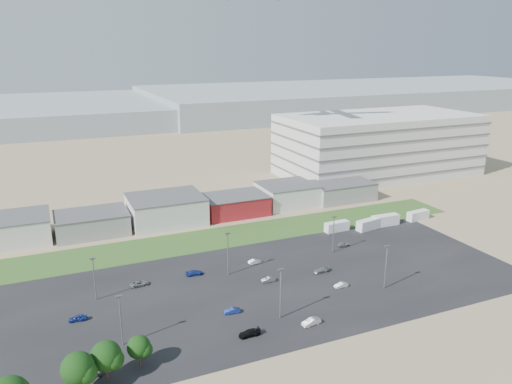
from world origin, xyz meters
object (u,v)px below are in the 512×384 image
parked_car_10 (90,373)px  parked_car_13 (311,322)px  parked_car_5 (78,318)px  parked_car_3 (249,333)px  parked_car_8 (343,244)px  box_trailer_a (337,226)px  parked_car_1 (341,285)px  parked_car_9 (139,284)px  parked_car_12 (321,270)px  parked_car_11 (255,261)px  parked_car_6 (194,273)px  parked_car_7 (268,280)px  parked_car_4 (232,311)px

parked_car_10 → parked_car_13: size_ratio=1.04×
parked_car_5 → parked_car_3: bearing=62.4°
parked_car_3 → parked_car_8: size_ratio=1.19×
parked_car_3 → parked_car_10: 28.58m
box_trailer_a → parked_car_1: 35.80m
parked_car_1 → parked_car_9: size_ratio=0.79×
box_trailer_a → parked_car_8: size_ratio=2.13×
parked_car_12 → parked_car_9: bearing=-103.3°
parked_car_11 → parked_car_10: bearing=122.2°
parked_car_8 → parked_car_11: (-26.28, -0.65, -0.04)m
parked_car_11 → parked_car_13: bearing=174.8°
parked_car_8 → parked_car_1: bearing=145.2°
parked_car_5 → parked_car_6: size_ratio=0.86×
parked_car_5 → parked_car_6: 28.97m
parked_car_1 → parked_car_12: size_ratio=0.84×
parked_car_12 → parked_car_10: bearing=-70.3°
parked_car_9 → parked_car_10: (-13.48, -29.18, 0.02)m
parked_car_11 → parked_car_5: bearing=101.2°
parked_car_7 → parked_car_8: 29.54m
parked_car_13 → parked_car_8: bearing=131.0°
parked_car_1 → parked_car_4: parked_car_4 is taller
parked_car_12 → parked_car_13: (-13.74, -19.57, 0.08)m
box_trailer_a → parked_car_10: 84.10m
parked_car_10 → parked_car_5: bearing=3.1°
box_trailer_a → parked_car_7: size_ratio=2.19×
parked_car_5 → parked_car_12: bearing=94.7°
box_trailer_a → parked_car_1: bearing=-124.0°
parked_car_4 → parked_car_7: parked_car_7 is taller
parked_car_3 → parked_car_8: bearing=126.4°
box_trailer_a → parked_car_1: (-18.28, -30.77, -0.86)m
parked_car_7 → parked_car_9: bearing=-107.3°
parked_car_6 → parked_car_11: bearing=-84.7°
parked_car_8 → parked_car_9: (-55.10, -1.28, -0.02)m
parked_car_11 → parked_car_13: 30.46m
parked_car_13 → parked_car_7: bearing=172.2°
parked_car_4 → parked_car_13: 16.24m
parked_car_7 → parked_car_12: size_ratio=0.87×
parked_car_10 → parked_car_4: bearing=-69.7°
parked_car_4 → parked_car_10: size_ratio=0.82×
parked_car_4 → parked_car_11: bearing=152.7°
parked_car_3 → parked_car_13: parked_car_13 is taller
parked_car_1 → parked_car_6: 34.31m
parked_car_7 → parked_car_11: size_ratio=1.00×
parked_car_7 → parked_car_13: (-0.08, -20.03, 0.09)m
parked_car_3 → parked_car_10: bearing=-89.2°
parked_car_1 → parked_car_4: 26.54m
parked_car_7 → parked_car_11: bearing=176.0°
parked_car_4 → parked_car_12: 27.95m
parked_car_7 → parked_car_10: 45.52m
parked_car_4 → parked_car_12: (26.35, 9.33, 0.02)m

